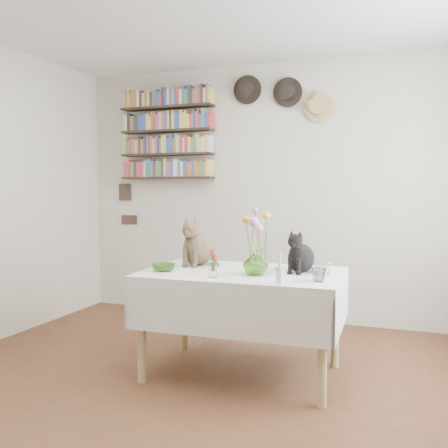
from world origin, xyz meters
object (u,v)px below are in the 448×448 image
at_px(dining_table, 243,297).
at_px(flower_vase, 255,262).
at_px(black_cat, 301,250).
at_px(tabby_cat, 198,240).
at_px(bookshelf_unit, 167,135).

height_order(dining_table, flower_vase, flower_vase).
bearing_deg(black_cat, flower_vase, -128.73).
relative_size(dining_table, tabby_cat, 3.75).
height_order(black_cat, flower_vase, black_cat).
relative_size(black_cat, flower_vase, 1.73).
bearing_deg(black_cat, dining_table, -152.66).
xyz_separation_m(dining_table, flower_vase, (0.12, -0.11, 0.26)).
distance_m(dining_table, black_cat, 0.51).
height_order(flower_vase, bookshelf_unit, bookshelf_unit).
xyz_separation_m(tabby_cat, black_cat, (0.79, -0.07, -0.03)).
distance_m(tabby_cat, black_cat, 0.79).
height_order(dining_table, bookshelf_unit, bookshelf_unit).
bearing_deg(bookshelf_unit, dining_table, -48.30).
bearing_deg(flower_vase, tabby_cat, 151.40).
bearing_deg(dining_table, tabby_cat, 155.93).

